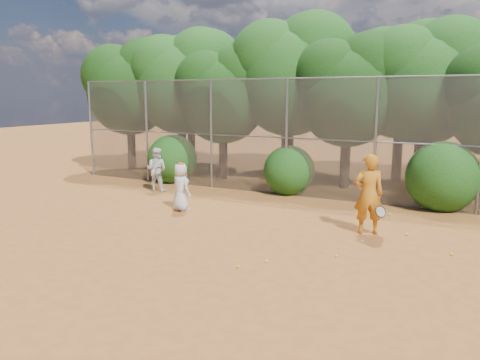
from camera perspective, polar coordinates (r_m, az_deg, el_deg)
The scene contains 23 objects.
ground at distance 10.82m, azimuth -1.34°, elevation -8.32°, with size 80.00×80.00×0.00m, color #995622.
fence_back at distance 15.88m, azimuth 8.65°, elevation 5.16°, with size 20.05×0.09×4.03m.
tree_0 at distance 22.28m, azimuth -13.20°, elevation 11.32°, with size 4.38×3.81×6.00m.
tree_1 at distance 21.18m, azimuth -7.03°, elevation 12.20°, with size 4.64×4.03×6.35m.
tree_2 at distance 19.26m, azimuth -1.93°, elevation 10.73°, with size 3.99×3.47×5.47m.
tree_3 at distance 19.13m, azimuth 6.34°, elevation 13.11°, with size 4.89×4.26×6.70m.
tree_4 at distance 17.78m, azimuth 13.24°, elevation 11.05°, with size 4.19×3.64×5.73m.
tree_5 at distance 18.15m, azimuth 21.76°, elevation 11.50°, with size 4.51×3.92×6.17m.
tree_9 at distance 23.65m, azimuth -5.89°, elevation 12.45°, with size 4.83×4.20×6.62m.
tree_10 at distance 21.56m, azimuth 5.95°, elevation 13.42°, with size 5.15×4.48×7.06m.
tree_11 at distance 19.86m, azimuth 19.33°, elevation 11.83°, with size 4.64×4.03×6.35m.
bush_0 at distance 18.95m, azimuth -8.25°, elevation 2.80°, with size 2.00×2.00×2.00m, color #174812.
bush_1 at distance 16.60m, azimuth 5.99°, elevation 1.43°, with size 1.80×1.80×1.80m, color #174812.
bush_2 at distance 15.51m, azimuth 23.49°, elevation 0.74°, with size 2.20×2.20×2.20m, color #174812.
player_yellow at distance 12.12m, azimuth 15.41°, elevation -1.68°, with size 0.94×0.75×2.03m.
player_teen at distance 14.19m, azimuth -7.22°, elevation -0.81°, with size 0.83×0.68×1.48m.
player_white at distance 17.20m, azimuth -10.14°, elevation 1.28°, with size 0.89×0.76×1.58m.
ball_0 at distance 10.43m, azimuth 11.66°, elevation -9.07°, with size 0.07×0.07×0.07m, color yellow.
ball_1 at distance 12.46m, azimuth 19.66°, elevation -6.25°, with size 0.07×0.07×0.07m, color yellow.
ball_2 at distance 9.64m, azimuth -0.25°, elevation -10.51°, with size 0.07×0.07×0.07m, color yellow.
ball_3 at distance 11.33m, azimuth 24.40°, elevation -8.23°, with size 0.07×0.07×0.07m, color yellow.
ball_4 at distance 9.95m, azimuth 3.23°, elevation -9.85°, with size 0.07×0.07×0.07m, color yellow.
ball_5 at distance 14.31m, azimuth 17.74°, elevation -4.01°, with size 0.07×0.07×0.07m, color yellow.
Camera 1 is at (4.89, -9.01, 3.48)m, focal length 35.00 mm.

